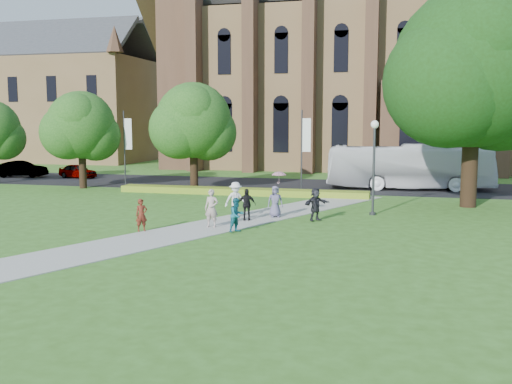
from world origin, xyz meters
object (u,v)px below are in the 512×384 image
(streetlamp, at_px, (374,156))
(car_1, at_px, (21,169))
(pedestrian_0, at_px, (141,215))
(tour_coach, at_px, (409,167))
(large_tree, at_px, (474,67))
(car_0, at_px, (78,171))

(streetlamp, xyz_separation_m, car_1, (-32.64, 13.76, -2.52))
(car_1, distance_m, pedestrian_0, 30.95)
(tour_coach, bearing_deg, car_1, 83.13)
(tour_coach, distance_m, car_1, 34.74)
(large_tree, relative_size, car_0, 3.51)
(large_tree, bearing_deg, pedestrian_0, -142.41)
(streetlamp, relative_size, large_tree, 0.40)
(streetlamp, relative_size, car_0, 1.39)
(tour_coach, bearing_deg, streetlamp, 165.52)
(streetlamp, height_order, large_tree, large_tree)
(car_0, relative_size, pedestrian_0, 2.44)
(car_0, relative_size, car_1, 0.82)
(large_tree, relative_size, tour_coach, 1.07)
(streetlamp, height_order, car_1, streetlamp)
(car_0, bearing_deg, large_tree, -91.31)
(streetlamp, bearing_deg, pedestrian_0, -143.35)
(tour_coach, bearing_deg, car_0, 81.65)
(large_tree, height_order, car_1, large_tree)
(tour_coach, relative_size, car_1, 2.71)
(streetlamp, distance_m, car_1, 35.52)
(tour_coach, bearing_deg, large_tree, -162.83)
(streetlamp, distance_m, tour_coach, 13.05)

